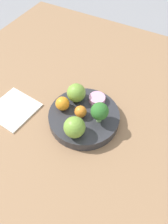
{
  "coord_description": "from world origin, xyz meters",
  "views": [
    {
      "loc": [
        0.2,
        -0.36,
        0.59
      ],
      "look_at": [
        0.0,
        0.0,
        0.06
      ],
      "focal_mm": 35.0,
      "sensor_mm": 36.0,
      "label": 1
    }
  ],
  "objects_px": {
    "broccoli": "(99,113)",
    "apple_red": "(76,93)",
    "orange_back": "(81,112)",
    "napkin": "(13,109)",
    "bowl": "(84,117)",
    "apple_green": "(74,127)",
    "small_cup": "(97,99)",
    "orange_front": "(62,104)"
  },
  "relations": [
    {
      "from": "broccoli",
      "to": "apple_red",
      "type": "bearing_deg",
      "value": 155.58
    },
    {
      "from": "orange_back",
      "to": "napkin",
      "type": "relative_size",
      "value": 0.24
    },
    {
      "from": "bowl",
      "to": "napkin",
      "type": "height_order",
      "value": "bowl"
    },
    {
      "from": "bowl",
      "to": "napkin",
      "type": "distance_m",
      "value": 0.24
    },
    {
      "from": "broccoli",
      "to": "apple_green",
      "type": "xyz_separation_m",
      "value": [
        -0.04,
        -0.07,
        -0.01
      ]
    },
    {
      "from": "small_cup",
      "to": "napkin",
      "type": "xyz_separation_m",
      "value": [
        -0.24,
        -0.14,
        -0.04
      ]
    },
    {
      "from": "apple_green",
      "to": "small_cup",
      "type": "bearing_deg",
      "value": 89.7
    },
    {
      "from": "broccoli",
      "to": "apple_red",
      "type": "height_order",
      "value": "broccoli"
    },
    {
      "from": "orange_front",
      "to": "small_cup",
      "type": "distance_m",
      "value": 0.11
    },
    {
      "from": "broccoli",
      "to": "napkin",
      "type": "xyz_separation_m",
      "value": [
        -0.28,
        -0.07,
        -0.07
      ]
    },
    {
      "from": "broccoli",
      "to": "apple_red",
      "type": "xyz_separation_m",
      "value": [
        -0.1,
        0.05,
        -0.01
      ]
    },
    {
      "from": "small_cup",
      "to": "apple_red",
      "type": "bearing_deg",
      "value": -157.75
    },
    {
      "from": "orange_front",
      "to": "napkin",
      "type": "distance_m",
      "value": 0.18
    },
    {
      "from": "apple_red",
      "to": "small_cup",
      "type": "distance_m",
      "value": 0.07
    },
    {
      "from": "apple_green",
      "to": "orange_front",
      "type": "xyz_separation_m",
      "value": [
        -0.08,
        0.06,
        -0.01
      ]
    },
    {
      "from": "broccoli",
      "to": "apple_red",
      "type": "distance_m",
      "value": 0.11
    },
    {
      "from": "broccoli",
      "to": "orange_back",
      "type": "bearing_deg",
      "value": -174.45
    },
    {
      "from": "orange_front",
      "to": "apple_red",
      "type": "bearing_deg",
      "value": 70.27
    },
    {
      "from": "bowl",
      "to": "apple_red",
      "type": "bearing_deg",
      "value": 140.29
    },
    {
      "from": "small_cup",
      "to": "apple_green",
      "type": "bearing_deg",
      "value": -90.3
    },
    {
      "from": "apple_red",
      "to": "orange_front",
      "type": "xyz_separation_m",
      "value": [
        -0.02,
        -0.05,
        -0.01
      ]
    },
    {
      "from": "apple_green",
      "to": "small_cup",
      "type": "relative_size",
      "value": 1.19
    },
    {
      "from": "bowl",
      "to": "orange_back",
      "type": "height_order",
      "value": "orange_back"
    },
    {
      "from": "bowl",
      "to": "broccoli",
      "type": "height_order",
      "value": "broccoli"
    },
    {
      "from": "apple_red",
      "to": "bowl",
      "type": "bearing_deg",
      "value": -39.71
    },
    {
      "from": "small_cup",
      "to": "napkin",
      "type": "distance_m",
      "value": 0.28
    },
    {
      "from": "orange_front",
      "to": "orange_back",
      "type": "bearing_deg",
      "value": 1.25
    },
    {
      "from": "apple_red",
      "to": "apple_green",
      "type": "bearing_deg",
      "value": -62.34
    },
    {
      "from": "orange_front",
      "to": "napkin",
      "type": "relative_size",
      "value": 0.28
    },
    {
      "from": "apple_red",
      "to": "orange_back",
      "type": "bearing_deg",
      "value": -49.5
    },
    {
      "from": "broccoli",
      "to": "apple_green",
      "type": "distance_m",
      "value": 0.08
    },
    {
      "from": "orange_back",
      "to": "apple_green",
      "type": "bearing_deg",
      "value": -75.42
    },
    {
      "from": "bowl",
      "to": "orange_front",
      "type": "bearing_deg",
      "value": -170.98
    },
    {
      "from": "bowl",
      "to": "orange_front",
      "type": "relative_size",
      "value": 5.09
    },
    {
      "from": "bowl",
      "to": "apple_green",
      "type": "relative_size",
      "value": 3.57
    },
    {
      "from": "broccoli",
      "to": "orange_front",
      "type": "bearing_deg",
      "value": -176.7
    },
    {
      "from": "orange_front",
      "to": "napkin",
      "type": "xyz_separation_m",
      "value": [
        -0.16,
        -0.06,
        -0.05
      ]
    },
    {
      "from": "small_cup",
      "to": "orange_front",
      "type": "bearing_deg",
      "value": -135.87
    },
    {
      "from": "bowl",
      "to": "broccoli",
      "type": "xyz_separation_m",
      "value": [
        0.05,
        -0.0,
        0.06
      ]
    },
    {
      "from": "napkin",
      "to": "apple_red",
      "type": "bearing_deg",
      "value": 33.06
    },
    {
      "from": "broccoli",
      "to": "napkin",
      "type": "distance_m",
      "value": 0.3
    },
    {
      "from": "bowl",
      "to": "small_cup",
      "type": "bearing_deg",
      "value": 80.61
    }
  ]
}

